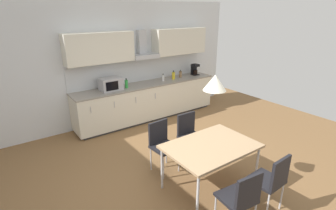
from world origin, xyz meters
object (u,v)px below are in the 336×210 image
Objects in this scene: coffee_maker at (195,69)px; chair_near_right at (272,178)px; chair_near_left at (241,196)px; pendant_lamp at (215,83)px; bottle_yellow at (173,75)px; chair_far_left at (162,141)px; dining_table at (211,148)px; chair_far_right at (189,132)px; bottle_white at (163,78)px; bottle_brown at (180,74)px; microwave at (111,84)px; bottle_green at (126,84)px.

coffee_maker is 4.34m from chair_near_right.
pendant_lamp reaches higher than chair_near_left.
pendant_lamp is at bearing 109.62° from chair_near_right.
bottle_yellow is 2.79m from chair_far_left.
dining_table is 1.53× the size of chair_far_right.
pendant_lamp reaches higher than chair_far_left.
chair_near_right is at bearing -102.92° from bottle_white.
pendant_lamp is (-1.49, -2.93, 0.69)m from bottle_yellow.
bottle_brown is at bearing 61.62° from chair_near_left.
bottle_brown reaches higher than dining_table.
chair_far_left is (-0.61, 1.70, 0.00)m from chair_near_right.
chair_near_right is 1.70m from chair_far_right.
pendant_lamp reaches higher than bottle_yellow.
chair_far_left is (-0.60, -0.00, 0.00)m from chair_far_right.
bottle_brown is at bearing 59.44° from pendant_lamp.
pendant_lamp is (0.30, -0.85, 1.16)m from chair_far_left.
chair_near_left is (-1.80, -3.78, -0.47)m from bottle_yellow.
chair_near_left is 1.80m from chair_far_right.
chair_far_left is (-0.30, 0.85, -0.16)m from dining_table.
microwave reaches higher than chair_far_right.
bottle_yellow is 3.99m from chair_near_right.
chair_near_left is at bearing -109.93° from pendant_lamp.
chair_far_right is at bearing -124.37° from bottle_brown.
bottle_green is at bearing -179.30° from bottle_white.
microwave reaches higher than bottle_white.
bottle_brown is 0.23× the size of chair_far_right.
bottle_brown is at bearing 69.12° from chair_near_right.
bottle_white is at bearing 0.70° from bottle_green.
bottle_yellow is (1.74, -0.03, -0.04)m from microwave.
pendant_lamp is (-0.30, 0.85, 1.16)m from chair_near_right.
chair_near_left and chair_far_left have the same top height.
microwave is 3.04m from pendant_lamp.
chair_far_left is 1.47m from pendant_lamp.
bottle_yellow is 0.28m from bottle_brown.
coffee_maker reaches higher than chair_far_right.
chair_near_left is (-2.58, -3.84, -0.52)m from coffee_maker.
microwave is at bearing -179.20° from bottle_brown.
bottle_white is 0.32m from bottle_yellow.
bottle_green is 0.69× the size of pendant_lamp.
chair_near_right reaches higher than dining_table.
bottle_white is at bearing 68.29° from dining_table.
chair_far_left reaches higher than dining_table.
chair_far_left is at bearing 109.75° from pendant_lamp.
bottle_white is at bearing 178.18° from bottle_yellow.
chair_far_right is 2.72× the size of pendant_lamp.
coffee_maker is at bearing 62.88° from chair_near_right.
bottle_green is 0.25× the size of chair_far_right.
dining_table is 1.53× the size of chair_near_left.
bottle_brown is 3.49m from dining_table.
bottle_green is 2.18m from chair_far_left.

